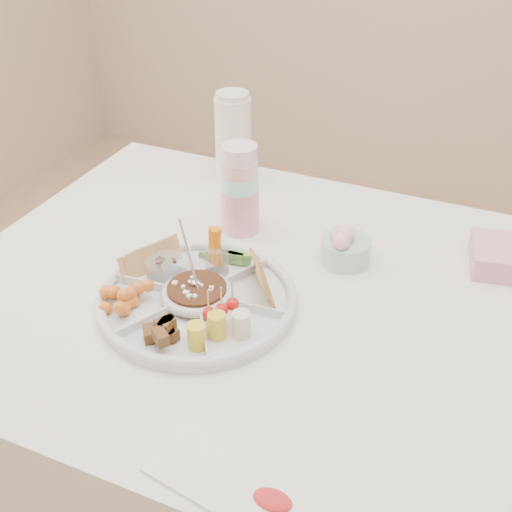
% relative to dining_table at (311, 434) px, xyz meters
% --- Properties ---
extents(dining_table, '(1.52, 1.02, 0.76)m').
position_rel_dining_table_xyz_m(dining_table, '(0.00, 0.00, 0.00)').
color(dining_table, white).
rests_on(dining_table, floor).
extents(party_tray, '(0.41, 0.41, 0.04)m').
position_rel_dining_table_xyz_m(party_tray, '(-0.22, -0.10, 0.40)').
color(party_tray, white).
rests_on(party_tray, dining_table).
extents(bean_dip, '(0.12, 0.12, 0.04)m').
position_rel_dining_table_xyz_m(bean_dip, '(-0.22, -0.10, 0.41)').
color(bean_dip, '#59331C').
rests_on(bean_dip, party_tray).
extents(tortillas, '(0.11, 0.11, 0.06)m').
position_rel_dining_table_xyz_m(tortillas, '(-0.11, -0.03, 0.42)').
color(tortillas, '#A78441').
rests_on(tortillas, party_tray).
extents(carrot_cucumber, '(0.11, 0.11, 0.09)m').
position_rel_dining_table_xyz_m(carrot_cucumber, '(-0.23, 0.03, 0.44)').
color(carrot_cucumber, orange).
rests_on(carrot_cucumber, party_tray).
extents(pita_raisins, '(0.12, 0.12, 0.06)m').
position_rel_dining_table_xyz_m(pita_raisins, '(-0.33, -0.04, 0.42)').
color(pita_raisins, tan).
rests_on(pita_raisins, party_tray).
extents(cherries, '(0.12, 0.12, 0.04)m').
position_rel_dining_table_xyz_m(cherries, '(-0.32, -0.17, 0.42)').
color(cherries, '#C86A37').
rests_on(cherries, party_tray).
extents(granola_chunks, '(0.10, 0.10, 0.04)m').
position_rel_dining_table_xyz_m(granola_chunks, '(-0.21, -0.23, 0.42)').
color(granola_chunks, '#3F2F15').
rests_on(granola_chunks, party_tray).
extents(banana_tomato, '(0.12, 0.12, 0.09)m').
position_rel_dining_table_xyz_m(banana_tomato, '(-0.10, -0.16, 0.44)').
color(banana_tomato, '#FFE697').
rests_on(banana_tomato, party_tray).
extents(cup_stack, '(0.11, 0.11, 0.24)m').
position_rel_dining_table_xyz_m(cup_stack, '(-0.26, 0.19, 0.50)').
color(cup_stack, white).
rests_on(cup_stack, dining_table).
extents(thermos, '(0.10, 0.10, 0.24)m').
position_rel_dining_table_xyz_m(thermos, '(-0.38, 0.41, 0.50)').
color(thermos, white).
rests_on(thermos, dining_table).
extents(flower_bowl, '(0.13, 0.13, 0.08)m').
position_rel_dining_table_xyz_m(flower_bowl, '(-0.00, 0.16, 0.42)').
color(flower_bowl, silver).
rests_on(flower_bowl, dining_table).
extents(napkin_stack, '(0.18, 0.16, 0.05)m').
position_rel_dining_table_xyz_m(napkin_stack, '(0.32, 0.28, 0.40)').
color(napkin_stack, pink).
rests_on(napkin_stack, dining_table).
extents(placemat, '(0.33, 0.16, 0.01)m').
position_rel_dining_table_xyz_m(placemat, '(0.05, -0.45, 0.38)').
color(placemat, silver).
rests_on(placemat, dining_table).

